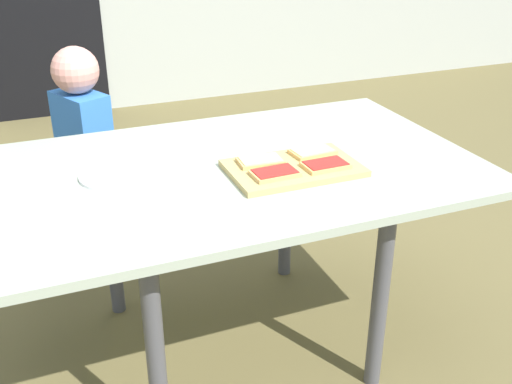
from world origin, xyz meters
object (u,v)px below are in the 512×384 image
child_left (84,141)px  pizza_slice_near_left (275,173)px  pizza_slice_near_right (326,165)px  pizza_slice_far_left (261,161)px  dining_table (232,186)px  plate_white_left (117,175)px  cutting_board (293,168)px  pizza_slice_far_right (312,152)px

child_left → pizza_slice_near_left: bearing=-64.6°
pizza_slice_near_right → pizza_slice_far_left: bearing=149.1°
dining_table → pizza_slice_near_right: (0.25, -0.16, 0.09)m
dining_table → plate_white_left: 0.36m
child_left → pizza_slice_far_left: bearing=-62.2°
cutting_board → plate_white_left: size_ratio=1.76×
dining_table → child_left: bearing=114.9°
cutting_board → pizza_slice_far_right: (0.10, 0.06, 0.02)m
plate_white_left → dining_table: bearing=-9.3°
pizza_slice_near_left → child_left: child_left is taller
pizza_slice_near_right → pizza_slice_far_right: bearing=84.2°
pizza_slice_near_left → pizza_slice_near_right: (0.17, -0.00, 0.00)m
pizza_slice_far_left → pizza_slice_far_right: bearing=2.7°
pizza_slice_near_left → pizza_slice_near_right: bearing=-0.5°
dining_table → pizza_slice_near_right: pizza_slice_near_right is taller
cutting_board → pizza_slice_far_right: size_ratio=2.77×
pizza_slice_near_left → child_left: size_ratio=0.15×
pizza_slice_far_right → plate_white_left: 0.62m
pizza_slice_near_left → pizza_slice_far_right: bearing=31.5°
pizza_slice_far_right → pizza_slice_far_left: bearing=-177.3°
plate_white_left → pizza_slice_near_right: bearing=-19.5°
pizza_slice_near_left → dining_table: bearing=117.6°
cutting_board → pizza_slice_near_left: pizza_slice_near_left is taller
pizza_slice_near_right → child_left: (-0.62, 0.95, -0.17)m
dining_table → pizza_slice_near_left: 0.20m
child_left → plate_white_left: bearing=-88.6°
pizza_slice_far_left → dining_table: bearing=145.7°
plate_white_left → child_left: (-0.02, 0.73, -0.15)m
pizza_slice_far_left → pizza_slice_near_right: bearing=-30.9°
plate_white_left → child_left: 0.75m
pizza_slice_far_right → dining_table: bearing=170.6°
pizza_slice_near_left → pizza_slice_far_right: same height
cutting_board → pizza_slice_near_right: (0.09, -0.05, 0.02)m
cutting_board → plate_white_left: bearing=162.4°
pizza_slice_far_left → pizza_slice_near_left: bearing=-87.7°
pizza_slice_far_left → pizza_slice_far_right: 0.19m
pizza_slice_near_left → pizza_slice_far_left: size_ratio=0.98×
cutting_board → pizza_slice_near_right: size_ratio=2.84×
cutting_board → pizza_slice_near_left: bearing=-150.0°
pizza_slice_near_right → pizza_slice_far_right: same height
pizza_slice_near_left → pizza_slice_far_right: (0.18, 0.11, 0.00)m
pizza_slice_far_right → plate_white_left: pizza_slice_far_right is taller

